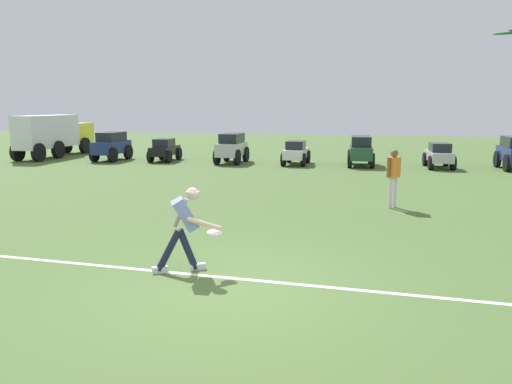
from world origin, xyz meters
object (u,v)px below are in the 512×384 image
Objects in this scene: parked_car_slot_d at (296,152)px; box_truck at (54,134)px; frisbee_in_flight at (214,233)px; parked_car_slot_b at (165,150)px; parked_car_slot_f at (439,155)px; parked_car_slot_e at (361,150)px; frisbee_thrower at (185,224)px; teammate_near_sideline at (393,173)px; parked_car_slot_c at (232,147)px; parked_car_slot_a at (111,145)px.

parked_car_slot_d is 0.38× the size of box_truck.
parked_car_slot_b is (-7.05, 15.50, -0.10)m from frisbee_in_flight.
parked_car_slot_f is (5.73, 15.28, -0.10)m from frisbee_in_flight.
frisbee_in_flight is 0.15× the size of parked_car_slot_f.
parked_car_slot_e is at bearing 81.26° from frisbee_in_flight.
frisbee_thrower is at bearing -51.24° from box_truck.
frisbee_in_flight is at bearing -110.56° from parked_car_slot_f.
frisbee_thrower reaches higher than parked_car_slot_b.
teammate_near_sideline is at bearing -105.29° from parked_car_slot_f.
frisbee_in_flight is 0.22× the size of teammate_near_sideline.
teammate_near_sideline reaches higher than parked_car_slot_b.
box_truck reaches higher than frisbee_in_flight.
parked_car_slot_b is 1.00× the size of parked_car_slot_f.
box_truck is at bearing 177.21° from parked_car_slot_e.
parked_car_slot_c is (-6.80, 9.36, -0.20)m from teammate_near_sideline.
parked_car_slot_c is at bearing 125.99° from teammate_near_sideline.
teammate_near_sideline is 9.64m from parked_car_slot_f.
box_truck is at bearing 128.76° from frisbee_thrower.
parked_car_slot_e is at bearing -0.36° from parked_car_slot_b.
parked_car_slot_c is (6.11, 0.13, 0.00)m from parked_car_slot_a.
frisbee_thrower is 0.58× the size of parked_car_slot_c.
parked_car_slot_e is (2.37, 15.44, 0.06)m from frisbee_in_flight.
parked_car_slot_e is (-0.81, 9.46, -0.22)m from teammate_near_sideline.
parked_car_slot_e reaches higher than parked_car_slot_d.
parked_car_slot_d is at bearing -177.71° from parked_car_slot_e.
parked_car_slot_a is at bearing -178.92° from parked_car_slot_e.
parked_car_slot_c reaches higher than frisbee_thrower.
box_truck is at bearing 165.23° from parked_car_slot_a.
parked_car_slot_e is (12.10, 0.23, -0.02)m from parked_car_slot_a.
parked_car_slot_c is at bearing 103.24° from frisbee_in_flight.
parked_car_slot_c reaches higher than parked_car_slot_b.
box_truck reaches higher than parked_car_slot_f.
teammate_near_sideline is at bearing -85.08° from parked_car_slot_e.
parked_car_slot_a is 12.10m from parked_car_slot_e.
frisbee_in_flight is 15.33m from parked_car_slot_d.
parked_car_slot_a and parked_car_slot_c have the same top height.
box_truck is at bearing 176.06° from parked_car_slot_d.
parked_car_slot_c is 5.99m from parked_car_slot_e.
parked_car_slot_f is (15.46, 0.07, -0.18)m from parked_car_slot_a.
parked_car_slot_b is at bearing 179.64° from parked_car_slot_e.
frisbee_thrower is 15.35m from parked_car_slot_d.
frisbee_in_flight is 15.77m from parked_car_slot_c.
parked_car_slot_a reaches higher than frisbee_in_flight.
parked_car_slot_f is (6.23, 15.31, -0.22)m from frisbee_thrower.
parked_car_slot_a reaches higher than parked_car_slot_e.
parked_car_slot_b is 9.43m from parked_car_slot_e.
frisbee_thrower is 0.62× the size of parked_car_slot_d.
parked_car_slot_e reaches higher than frisbee_in_flight.
parked_car_slot_c is 1.07× the size of parked_car_slot_f.
teammate_near_sideline reaches higher than frisbee_in_flight.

